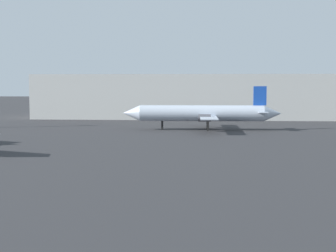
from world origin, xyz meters
name	(u,v)px	position (x,y,z in m)	size (l,w,h in m)	color
airplane_distant	(203,113)	(-2.36, 79.32, 3.09)	(29.10, 20.57, 8.04)	#B2BCCC
terminal_building	(207,96)	(-1.69, 113.20, 5.34)	(83.71, 20.97, 10.69)	#B7B7B2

